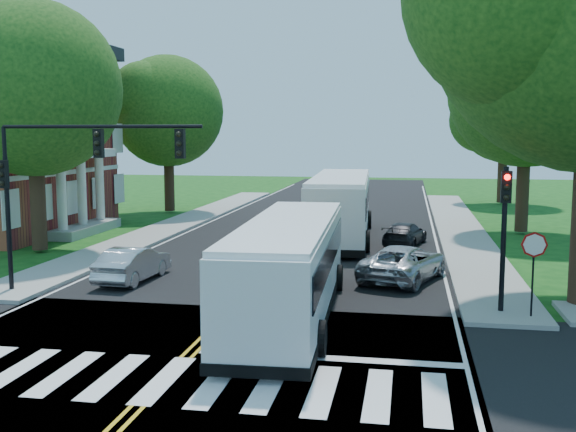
% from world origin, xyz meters
% --- Properties ---
extents(ground, '(140.00, 140.00, 0.00)m').
position_xyz_m(ground, '(0.00, 0.00, 0.00)').
color(ground, '#104212').
rests_on(ground, ground).
extents(road, '(14.00, 96.00, 0.01)m').
position_xyz_m(road, '(0.00, 18.00, 0.01)').
color(road, black).
rests_on(road, ground).
extents(cross_road, '(60.00, 12.00, 0.01)m').
position_xyz_m(cross_road, '(0.00, 0.00, 0.01)').
color(cross_road, black).
rests_on(cross_road, ground).
extents(center_line, '(0.36, 70.00, 0.01)m').
position_xyz_m(center_line, '(0.00, 22.00, 0.01)').
color(center_line, gold).
rests_on(center_line, road).
extents(edge_line_w, '(0.12, 70.00, 0.01)m').
position_xyz_m(edge_line_w, '(-6.80, 22.00, 0.01)').
color(edge_line_w, silver).
rests_on(edge_line_w, road).
extents(edge_line_e, '(0.12, 70.00, 0.01)m').
position_xyz_m(edge_line_e, '(6.80, 22.00, 0.01)').
color(edge_line_e, silver).
rests_on(edge_line_e, road).
extents(crosswalk, '(12.60, 3.00, 0.01)m').
position_xyz_m(crosswalk, '(0.00, -0.50, 0.02)').
color(crosswalk, silver).
rests_on(crosswalk, road).
extents(stop_bar, '(6.60, 0.40, 0.01)m').
position_xyz_m(stop_bar, '(3.50, 1.60, 0.02)').
color(stop_bar, silver).
rests_on(stop_bar, road).
extents(sidewalk_nw, '(2.60, 40.00, 0.15)m').
position_xyz_m(sidewalk_nw, '(-8.30, 25.00, 0.07)').
color(sidewalk_nw, gray).
rests_on(sidewalk_nw, ground).
extents(sidewalk_ne, '(2.60, 40.00, 0.15)m').
position_xyz_m(sidewalk_ne, '(8.30, 25.00, 0.07)').
color(sidewalk_ne, gray).
rests_on(sidewalk_ne, ground).
extents(tree_west_near, '(8.00, 8.00, 11.40)m').
position_xyz_m(tree_west_near, '(-11.50, 14.00, 7.53)').
color(tree_west_near, black).
rests_on(tree_west_near, ground).
extents(tree_west_far, '(7.60, 7.60, 10.67)m').
position_xyz_m(tree_west_far, '(-11.00, 30.00, 7.00)').
color(tree_west_far, black).
rests_on(tree_west_far, ground).
extents(tree_east_mid, '(8.40, 8.40, 11.93)m').
position_xyz_m(tree_east_mid, '(11.50, 24.00, 7.86)').
color(tree_east_mid, black).
rests_on(tree_east_mid, ground).
extents(tree_east_far, '(7.20, 7.20, 10.34)m').
position_xyz_m(tree_east_far, '(12.50, 40.00, 6.86)').
color(tree_east_far, black).
rests_on(tree_east_far, ground).
extents(signal_nw, '(7.15, 0.46, 5.66)m').
position_xyz_m(signal_nw, '(-5.86, 6.43, 4.38)').
color(signal_nw, black).
rests_on(signal_nw, ground).
extents(signal_ne, '(0.30, 0.46, 4.40)m').
position_xyz_m(signal_ne, '(8.20, 6.44, 2.96)').
color(signal_ne, black).
rests_on(signal_ne, ground).
extents(stop_sign, '(0.76, 0.08, 2.53)m').
position_xyz_m(stop_sign, '(9.00, 5.98, 2.03)').
color(stop_sign, black).
rests_on(stop_sign, ground).
extents(bus_lead, '(3.10, 11.46, 2.94)m').
position_xyz_m(bus_lead, '(1.87, 5.14, 1.56)').
color(bus_lead, white).
rests_on(bus_lead, road).
extents(bus_follow, '(3.57, 12.98, 3.33)m').
position_xyz_m(bus_follow, '(1.88, 20.53, 1.77)').
color(bus_follow, white).
rests_on(bus_follow, road).
extents(hatchback, '(1.62, 4.04, 1.30)m').
position_xyz_m(hatchback, '(-4.78, 9.02, 0.66)').
color(hatchback, silver).
rests_on(hatchback, road).
extents(suv, '(3.66, 5.26, 1.33)m').
position_xyz_m(suv, '(5.23, 10.92, 0.68)').
color(suv, '#B0B2B8').
rests_on(suv, road).
extents(dark_sedan, '(2.41, 4.11, 1.12)m').
position_xyz_m(dark_sedan, '(5.22, 19.10, 0.57)').
color(dark_sedan, black).
rests_on(dark_sedan, road).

